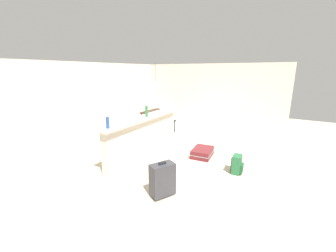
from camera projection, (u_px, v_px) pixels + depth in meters
ground_plane at (175, 151)px, 6.12m from camera, size 13.00×13.00×0.05m
wall_back at (98, 100)px, 7.30m from camera, size 6.60×0.10×2.50m
wall_right at (205, 96)px, 8.49m from camera, size 0.10×6.00×2.50m
partition_half_wall at (145, 138)px, 5.58m from camera, size 2.80×0.20×1.04m
bar_countertop at (144, 118)px, 5.44m from camera, size 2.96×0.40×0.05m
bottle_blue at (108, 123)px, 4.32m from camera, size 0.07×0.07×0.24m
bottle_green at (147, 111)px, 5.39m from camera, size 0.07×0.07×0.28m
bottle_clear at (171, 105)px, 6.39m from camera, size 0.07×0.07×0.28m
grocery_bag at (165, 107)px, 6.25m from camera, size 0.26×0.18×0.22m
dining_table at (157, 113)px, 8.09m from camera, size 1.10×0.80×0.74m
dining_chair_near_partition at (167, 118)px, 7.86m from camera, size 0.43×0.43×0.93m
pendant_lamp at (155, 84)px, 7.80m from camera, size 0.34×0.34×0.84m
suitcase_flat_maroon at (202, 152)px, 5.68m from camera, size 0.86×0.56×0.22m
suitcase_upright_charcoal at (162, 179)px, 3.83m from camera, size 0.50×0.41×0.67m
backpack_green at (237, 165)px, 4.73m from camera, size 0.29×0.26×0.42m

